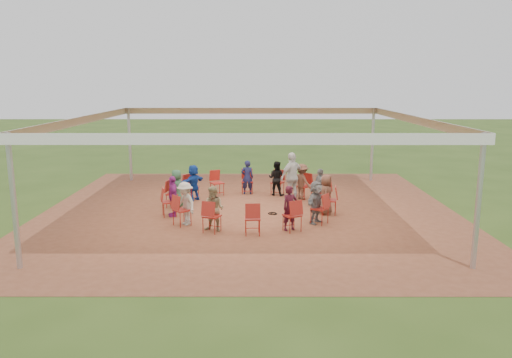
{
  "coord_description": "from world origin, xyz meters",
  "views": [
    {
      "loc": [
        0.23,
        -15.42,
        4.04
      ],
      "look_at": [
        0.21,
        0.3,
        0.98
      ],
      "focal_mm": 35.0,
      "sensor_mm": 36.0,
      "label": 1
    }
  ],
  "objects_px": {
    "laptop": "(315,189)",
    "standing_person": "(292,177)",
    "chair_2": "(277,183)",
    "person_seated_4": "(193,183)",
    "person_seated_5": "(177,189)",
    "chair_9": "(212,216)",
    "chair_11": "(292,215)",
    "person_seated_10": "(316,202)",
    "chair_13": "(330,200)",
    "person_seated_3": "(247,177)",
    "chair_10": "(252,218)",
    "person_seated_6": "(173,196)",
    "chair_4": "(217,183)",
    "person_seated_1": "(302,182)",
    "chair_3": "(247,181)",
    "chair_12": "(320,209)",
    "chair_5": "(191,187)",
    "chair_1": "(304,186)",
    "chair_6": "(173,194)",
    "chair_8": "(182,210)",
    "person_seated_0": "(320,187)",
    "person_seated_2": "(276,178)",
    "person_seated_7": "(185,204)",
    "cable_coil": "(273,214)",
    "person_seated_8": "(214,209)",
    "chair_7": "(169,202)",
    "person_seated_9": "(290,208)",
    "person_seated_11": "(326,195)",
    "chair_0": "(323,192)"
  },
  "relations": [
    {
      "from": "chair_1",
      "to": "person_seated_7",
      "type": "xyz_separation_m",
      "value": [
        -3.71,
        -3.25,
        0.18
      ]
    },
    {
      "from": "chair_7",
      "to": "person_seated_8",
      "type": "bearing_deg",
      "value": 28.61
    },
    {
      "from": "person_seated_8",
      "to": "cable_coil",
      "type": "distance_m",
      "value": 2.53
    },
    {
      "from": "chair_13",
      "to": "person_seated_4",
      "type": "bearing_deg",
      "value": 77.46
    },
    {
      "from": "person_seated_6",
      "to": "person_seated_8",
      "type": "xyz_separation_m",
      "value": [
        1.38,
        -1.57,
        0.0
      ]
    },
    {
      "from": "person_seated_4",
      "to": "chair_1",
      "type": "bearing_deg",
      "value": 129.68
    },
    {
      "from": "person_seated_10",
      "to": "chair_4",
      "type": "bearing_deg",
      "value": 76.82
    },
    {
      "from": "chair_2",
      "to": "person_seated_8",
      "type": "distance_m",
      "value": 4.94
    },
    {
      "from": "chair_4",
      "to": "chair_12",
      "type": "height_order",
      "value": "same"
    },
    {
      "from": "person_seated_3",
      "to": "person_seated_7",
      "type": "bearing_deg",
      "value": 64.29
    },
    {
      "from": "chair_5",
      "to": "cable_coil",
      "type": "xyz_separation_m",
      "value": [
        2.78,
        -1.89,
        -0.43
      ]
    },
    {
      "from": "chair_6",
      "to": "chair_13",
      "type": "relative_size",
      "value": 1.0
    },
    {
      "from": "chair_2",
      "to": "person_seated_4",
      "type": "distance_m",
      "value": 3.08
    },
    {
      "from": "person_seated_2",
      "to": "person_seated_11",
      "type": "xyz_separation_m",
      "value": [
        1.43,
        -2.64,
        0.0
      ]
    },
    {
      "from": "person_seated_7",
      "to": "cable_coil",
      "type": "relative_size",
      "value": 3.78
    },
    {
      "from": "laptop",
      "to": "person_seated_7",
      "type": "bearing_deg",
      "value": 103.32
    },
    {
      "from": "chair_5",
      "to": "person_seated_1",
      "type": "height_order",
      "value": "person_seated_1"
    },
    {
      "from": "person_seated_6",
      "to": "person_seated_9",
      "type": "distance_m",
      "value": 3.76
    },
    {
      "from": "person_seated_10",
      "to": "person_seated_7",
      "type": "bearing_deg",
      "value": 128.57
    },
    {
      "from": "chair_4",
      "to": "chair_5",
      "type": "bearing_deg",
      "value": 12.86
    },
    {
      "from": "person_seated_8",
      "to": "person_seated_5",
      "type": "bearing_deg",
      "value": 141.43
    },
    {
      "from": "chair_7",
      "to": "chair_13",
      "type": "xyz_separation_m",
      "value": [
        4.92,
        0.23,
        0.0
      ]
    },
    {
      "from": "chair_13",
      "to": "chair_5",
      "type": "bearing_deg",
      "value": 77.14
    },
    {
      "from": "chair_1",
      "to": "chair_3",
      "type": "height_order",
      "value": "same"
    },
    {
      "from": "person_seated_7",
      "to": "chair_6",
      "type": "bearing_deg",
      "value": 157.18
    },
    {
      "from": "person_seated_0",
      "to": "person_seated_2",
      "type": "distance_m",
      "value": 2.09
    },
    {
      "from": "person_seated_6",
      "to": "chair_5",
      "type": "bearing_deg",
      "value": 157.18
    },
    {
      "from": "chair_10",
      "to": "person_seated_6",
      "type": "distance_m",
      "value": 3.08
    },
    {
      "from": "chair_4",
      "to": "chair_8",
      "type": "distance_m",
      "value": 3.95
    },
    {
      "from": "chair_2",
      "to": "chair_13",
      "type": "xyz_separation_m",
      "value": [
        1.5,
        -2.77,
        0.0
      ]
    },
    {
      "from": "person_seated_11",
      "to": "chair_0",
      "type": "bearing_deg",
      "value": 6.78
    },
    {
      "from": "person_seated_4",
      "to": "chair_9",
      "type": "bearing_deg",
      "value": 50.32
    },
    {
      "from": "chair_9",
      "to": "person_seated_9",
      "type": "relative_size",
      "value": 0.72
    },
    {
      "from": "person_seated_1",
      "to": "laptop",
      "type": "distance_m",
      "value": 1.05
    },
    {
      "from": "chair_0",
      "to": "person_seated_9",
      "type": "bearing_deg",
      "value": 139.68
    },
    {
      "from": "person_seated_5",
      "to": "chair_2",
      "type": "bearing_deg",
      "value": 129.68
    },
    {
      "from": "chair_4",
      "to": "person_seated_9",
      "type": "xyz_separation_m",
      "value": [
        2.35,
        -4.34,
        0.18
      ]
    },
    {
      "from": "chair_12",
      "to": "person_seated_8",
      "type": "distance_m",
      "value": 3.08
    },
    {
      "from": "chair_3",
      "to": "chair_6",
      "type": "relative_size",
      "value": 1.0
    },
    {
      "from": "chair_10",
      "to": "laptop",
      "type": "bearing_deg",
      "value": 54.16
    },
    {
      "from": "chair_4",
      "to": "chair_10",
      "type": "bearing_deg",
      "value": 77.14
    },
    {
      "from": "chair_2",
      "to": "person_seated_3",
      "type": "relative_size",
      "value": 0.72
    },
    {
      "from": "chair_1",
      "to": "person_seated_4",
      "type": "xyz_separation_m",
      "value": [
        -3.85,
        -0.26,
        0.18
      ]
    },
    {
      "from": "laptop",
      "to": "standing_person",
      "type": "bearing_deg",
      "value": 29.02
    },
    {
      "from": "chair_9",
      "to": "chair_11",
      "type": "bearing_deg",
      "value": 25.71
    },
    {
      "from": "chair_2",
      "to": "person_seated_10",
      "type": "height_order",
      "value": "person_seated_10"
    },
    {
      "from": "chair_5",
      "to": "person_seated_6",
      "type": "relative_size",
      "value": 0.72
    },
    {
      "from": "chair_0",
      "to": "person_seated_0",
      "type": "xyz_separation_m",
      "value": [
        -0.12,
        -0.03,
        0.18
      ]
    },
    {
      "from": "chair_6",
      "to": "chair_8",
      "type": "bearing_deg",
      "value": 25.71
    },
    {
      "from": "chair_3",
      "to": "chair_12",
      "type": "bearing_deg",
      "value": 115.71
    }
  ]
}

